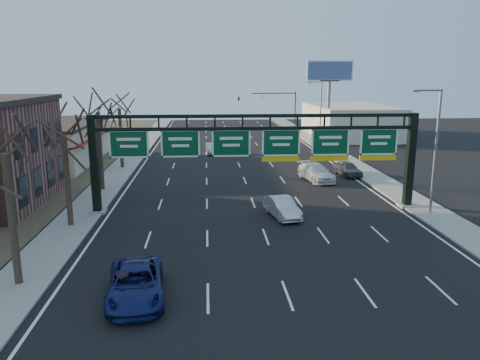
{
  "coord_description": "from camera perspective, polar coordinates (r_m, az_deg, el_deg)",
  "views": [
    {
      "loc": [
        -3.62,
        -25.7,
        9.97
      ],
      "look_at": [
        -1.47,
        4.14,
        3.2
      ],
      "focal_mm": 35.0,
      "sensor_mm": 36.0,
      "label": 1
    }
  ],
  "objects": [
    {
      "name": "building_right_distant",
      "position": [
        79.65,
        13.24,
        7.04
      ],
      "size": [
        12.0,
        20.0,
        5.0
      ],
      "primitive_type": "cube",
      "color": "beige",
      "rests_on": "ground"
    },
    {
      "name": "sidewalk_left",
      "position": [
        47.65,
        -15.14,
        0.3
      ],
      "size": [
        3.0,
        120.0,
        0.12
      ],
      "primitive_type": "cube",
      "color": "gray",
      "rests_on": "ground"
    },
    {
      "name": "streetlight_far",
      "position": [
        67.82,
        9.71,
        8.44
      ],
      "size": [
        2.15,
        0.22,
        9.0
      ],
      "color": "slate",
      "rests_on": "sidewalk_right"
    },
    {
      "name": "car_silver_sedan",
      "position": [
        33.54,
        5.15,
        -3.33
      ],
      "size": [
        2.34,
        4.5,
        1.41
      ],
      "primitive_type": "imported",
      "rotation": [
        0.0,
        0.0,
        0.21
      ],
      "color": "#BBBBC0",
      "rests_on": "ground"
    },
    {
      "name": "traffic_signal_mast",
      "position": [
        81.36,
        2.48,
        9.59
      ],
      "size": [
        10.16,
        0.54,
        7.0
      ],
      "color": "black",
      "rests_on": "ground"
    },
    {
      "name": "car_silver_distant",
      "position": [
        60.27,
        -3.4,
        3.85
      ],
      "size": [
        1.69,
        4.12,
        1.33
      ],
      "primitive_type": "imported",
      "rotation": [
        0.0,
        0.0,
        0.07
      ],
      "color": "#ADADB2",
      "rests_on": "ground"
    },
    {
      "name": "billboard_right",
      "position": [
        73.1,
        10.86,
        11.82
      ],
      "size": [
        7.0,
        0.5,
        12.0
      ],
      "color": "slate",
      "rests_on": "ground"
    },
    {
      "name": "car_grey_far",
      "position": [
        48.26,
        12.97,
        1.37
      ],
      "size": [
        2.4,
        4.41,
        1.42
      ],
      "primitive_type": "imported",
      "rotation": [
        0.0,
        0.0,
        0.18
      ],
      "color": "#434649",
      "rests_on": "ground"
    },
    {
      "name": "sidewalk_right",
      "position": [
        49.56,
        15.31,
        0.76
      ],
      "size": [
        3.0,
        120.0,
        0.12
      ],
      "primitive_type": "cube",
      "color": "gray",
      "rests_on": "ground"
    },
    {
      "name": "car_white_wagon",
      "position": [
        45.47,
        9.25,
        0.92
      ],
      "size": [
        3.13,
        5.65,
        1.55
      ],
      "primitive_type": "imported",
      "rotation": [
        0.0,
        0.0,
        0.19
      ],
      "color": "silver",
      "rests_on": "ground"
    },
    {
      "name": "streetlight_near",
      "position": [
        35.88,
        22.61,
        3.94
      ],
      "size": [
        2.15,
        0.22,
        9.0
      ],
      "color": "slate",
      "rests_on": "sidewalk_right"
    },
    {
      "name": "car_blue_suv",
      "position": [
        22.14,
        -12.61,
        -12.2
      ],
      "size": [
        3.04,
        5.58,
        1.48
      ],
      "primitive_type": "imported",
      "rotation": [
        0.0,
        0.0,
        0.11
      ],
      "color": "navy",
      "rests_on": "ground"
    },
    {
      "name": "ground",
      "position": [
        27.8,
        3.67,
        -8.29
      ],
      "size": [
        160.0,
        160.0,
        0.0
      ],
      "primitive_type": "plane",
      "color": "black",
      "rests_on": "ground"
    },
    {
      "name": "tree_near",
      "position": [
        23.69,
        -27.03,
        5.34
      ],
      "size": [
        3.6,
        3.6,
        8.86
      ],
      "color": "#31241B",
      "rests_on": "sidewalk_left"
    },
    {
      "name": "tree_far",
      "position": [
        51.58,
        -14.59,
        9.59
      ],
      "size": [
        3.6,
        3.6,
        8.86
      ],
      "color": "#31241B",
      "rests_on": "sidewalk_left"
    },
    {
      "name": "cream_strip",
      "position": [
        58.04,
        -22.08,
        4.29
      ],
      "size": [
        10.9,
        18.4,
        4.7
      ],
      "color": "beige",
      "rests_on": "ground"
    },
    {
      "name": "tree_gantry",
      "position": [
        32.17,
        -20.85,
        6.83
      ],
      "size": [
        3.6,
        3.6,
        8.48
      ],
      "color": "#31241B",
      "rests_on": "sidewalk_left"
    },
    {
      "name": "tree_mid",
      "position": [
        41.77,
        -17.05,
        9.3
      ],
      "size": [
        3.6,
        3.6,
        9.24
      ],
      "color": "#31241B",
      "rests_on": "sidewalk_left"
    },
    {
      "name": "sign_gantry",
      "position": [
        34.33,
        2.25,
        3.79
      ],
      "size": [
        24.6,
        1.2,
        7.2
      ],
      "color": "black",
      "rests_on": "ground"
    },
    {
      "name": "lane_markings",
      "position": [
        46.91,
        0.39,
        0.49
      ],
      "size": [
        21.6,
        120.0,
        0.01
      ],
      "primitive_type": "cube",
      "color": "white",
      "rests_on": "ground"
    }
  ]
}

